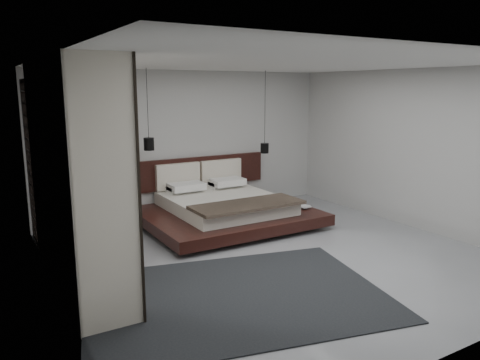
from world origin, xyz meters
TOP-DOWN VIEW (x-y plane):
  - floor at (0.00, 0.00)m, footprint 6.00×6.00m
  - ceiling at (0.00, 0.00)m, footprint 6.00×6.00m
  - wall_back at (0.00, 3.00)m, footprint 6.00×0.00m
  - wall_front at (0.00, -3.00)m, footprint 6.00×0.00m
  - wall_left at (-3.00, 0.00)m, footprint 0.00×6.00m
  - wall_right at (3.00, 0.00)m, footprint 0.00×6.00m
  - lattice_screen at (-2.95, 2.45)m, footprint 0.05×0.90m
  - bed at (0.17, 1.90)m, footprint 2.96×2.47m
  - book_lower at (1.39, 1.22)m, footprint 0.35×0.38m
  - book_upper at (1.37, 1.19)m, footprint 0.20×0.27m
  - pendant_left at (-1.05, 2.39)m, footprint 0.18×0.18m
  - pendant_right at (1.39, 2.39)m, footprint 0.17×0.17m
  - wardrobe at (-2.70, 0.45)m, footprint 0.67×2.85m
  - rug at (-1.20, -0.90)m, footprint 4.00×3.25m

SIDE VIEW (x-z plane):
  - floor at x=0.00m, z-range 0.00..0.00m
  - rug at x=-1.20m, z-range 0.00..0.02m
  - book_lower at x=1.39m, z-range 0.28..0.30m
  - bed at x=0.17m, z-range -0.25..0.85m
  - book_upper at x=1.37m, z-range 0.30..0.32m
  - pendant_right at x=1.39m, z-range 0.46..2.10m
  - lattice_screen at x=-2.95m, z-range 0.00..2.60m
  - wall_back at x=0.00m, z-range -1.60..4.40m
  - wall_front at x=0.00m, z-range -1.60..4.40m
  - wall_left at x=-3.00m, z-range -1.60..4.40m
  - wall_right at x=3.00m, z-range -1.60..4.40m
  - wardrobe at x=-2.70m, z-range 0.00..2.80m
  - pendant_left at x=-1.05m, z-range 0.80..2.21m
  - ceiling at x=0.00m, z-range 2.80..2.80m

